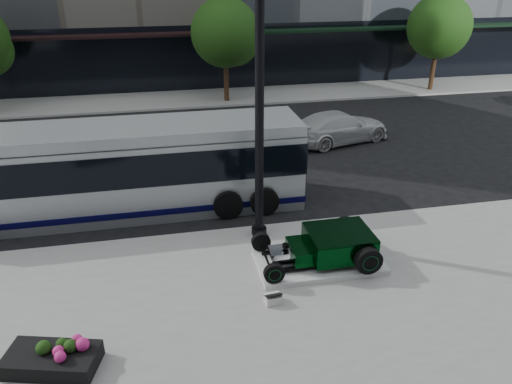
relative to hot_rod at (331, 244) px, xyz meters
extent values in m
plane|color=black|center=(-1.20, 4.46, -0.70)|extent=(120.00, 120.00, 0.00)
cube|color=gray|center=(-1.20, 18.46, -0.64)|extent=(70.00, 4.00, 0.12)
cube|color=black|center=(-11.20, 20.66, 1.30)|extent=(22.00, 0.50, 4.00)
cube|color=black|center=(11.80, 20.66, 1.30)|extent=(24.00, 0.50, 4.00)
cube|color=black|center=(-11.20, 20.06, 2.90)|extent=(22.00, 1.60, 0.15)
cube|color=black|center=(11.80, 20.06, 2.90)|extent=(24.00, 1.60, 0.15)
cylinder|color=black|center=(-0.20, 17.46, 0.72)|extent=(0.28, 0.28, 2.60)
sphere|color=black|center=(-0.20, 17.46, 3.22)|extent=(3.80, 3.80, 3.80)
sphere|color=black|center=(0.40, 17.76, 2.62)|extent=(2.60, 2.60, 2.60)
cylinder|color=black|center=(12.80, 17.46, 0.72)|extent=(0.28, 0.28, 2.60)
sphere|color=black|center=(12.80, 17.46, 3.22)|extent=(3.80, 3.80, 3.80)
sphere|color=black|center=(13.40, 17.76, 2.62)|extent=(2.60, 2.60, 2.60)
cube|color=silver|center=(-0.33, 0.00, -0.50)|extent=(3.40, 1.80, 0.15)
cube|color=black|center=(-0.33, -0.45, -0.33)|extent=(3.00, 0.08, 0.10)
cube|color=black|center=(-0.33, 0.45, -0.33)|extent=(3.00, 0.08, 0.10)
cube|color=black|center=(0.22, 0.00, 0.02)|extent=(1.70, 1.45, 0.62)
cube|color=black|center=(0.22, 0.00, 0.35)|extent=(1.70, 1.45, 0.06)
cube|color=black|center=(-0.88, 0.00, -0.10)|extent=(0.55, 1.05, 0.38)
cube|color=silver|center=(-1.43, 0.00, -0.15)|extent=(0.55, 0.55, 0.34)
cylinder|color=black|center=(-1.28, 0.00, 0.12)|extent=(0.18, 0.18, 0.10)
cylinder|color=black|center=(-1.78, 0.00, -0.27)|extent=(0.06, 1.55, 0.06)
cylinder|color=black|center=(0.72, -0.85, -0.07)|extent=(0.72, 0.24, 0.72)
cylinder|color=black|center=(0.72, -0.98, -0.07)|extent=(0.37, 0.02, 0.37)
torus|color=#0A3B1D|center=(0.72, -0.99, -0.07)|extent=(0.44, 0.02, 0.44)
cylinder|color=black|center=(0.72, 0.85, -0.07)|extent=(0.72, 0.24, 0.72)
cylinder|color=black|center=(0.72, 0.98, -0.07)|extent=(0.37, 0.02, 0.37)
torus|color=#0A3B1D|center=(0.72, 0.99, -0.07)|extent=(0.44, 0.02, 0.44)
cylinder|color=black|center=(-1.78, -0.78, -0.16)|extent=(0.54, 0.16, 0.54)
cylinder|color=black|center=(-1.78, -0.87, -0.16)|extent=(0.28, 0.02, 0.28)
torus|color=#0A3B1D|center=(-1.78, -0.88, -0.16)|extent=(0.34, 0.02, 0.34)
cylinder|color=black|center=(-1.78, 0.78, -0.16)|extent=(0.54, 0.16, 0.54)
cylinder|color=black|center=(-1.78, 0.87, -0.16)|extent=(0.28, 0.02, 0.28)
torus|color=#0A3B1D|center=(-1.78, 0.88, -0.16)|extent=(0.34, 0.02, 0.34)
cube|color=silver|center=(-1.95, -1.40, -0.47)|extent=(0.43, 0.34, 0.22)
cube|color=black|center=(-1.95, -1.40, -0.34)|extent=(0.43, 0.32, 0.15)
cylinder|color=black|center=(-1.58, 1.95, 3.55)|extent=(0.25, 0.25, 8.26)
cylinder|color=black|center=(-1.58, 1.95, -0.47)|extent=(0.45, 0.45, 0.21)
cube|color=black|center=(-6.87, -2.51, -0.39)|extent=(2.03, 1.39, 0.37)
sphere|color=#DF2785|center=(-7.52, -2.51, -0.10)|extent=(0.24, 0.24, 0.24)
sphere|color=black|center=(-7.26, -2.51, -0.10)|extent=(0.24, 0.24, 0.24)
sphere|color=#DF2785|center=(-7.00, -2.51, -0.10)|extent=(0.24, 0.24, 0.24)
sphere|color=black|center=(-6.74, -2.51, -0.10)|extent=(0.24, 0.24, 0.24)
sphere|color=#DF2785|center=(-6.48, -2.51, -0.10)|extent=(0.24, 0.24, 0.24)
sphere|color=black|center=(-6.22, -2.51, -0.10)|extent=(0.24, 0.24, 0.24)
cube|color=#A3A8AC|center=(-5.71, 4.66, 0.58)|extent=(12.00, 2.55, 2.55)
cube|color=#08073C|center=(-5.71, 4.66, -0.28)|extent=(12.05, 2.60, 0.20)
cube|color=black|center=(-5.71, 4.66, 1.15)|extent=(12.05, 2.60, 1.05)
cube|color=#A3A8AC|center=(-5.71, 4.66, 2.05)|extent=(12.00, 2.40, 0.35)
cube|color=black|center=(0.32, 4.66, 0.85)|extent=(0.06, 2.30, 1.70)
cylinder|color=black|center=(-2.31, 3.36, -0.22)|extent=(0.96, 0.28, 0.96)
cylinder|color=black|center=(-2.31, 5.96, -0.22)|extent=(0.96, 0.28, 0.96)
cylinder|color=black|center=(-1.11, 3.36, -0.22)|extent=(0.96, 0.28, 0.96)
cylinder|color=black|center=(-1.11, 5.96, -0.22)|extent=(0.96, 0.28, 0.96)
imported|color=silver|center=(3.80, 9.65, 0.00)|extent=(5.17, 3.18, 1.40)
camera|label=1|loc=(-4.36, -10.92, 7.08)|focal=35.00mm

